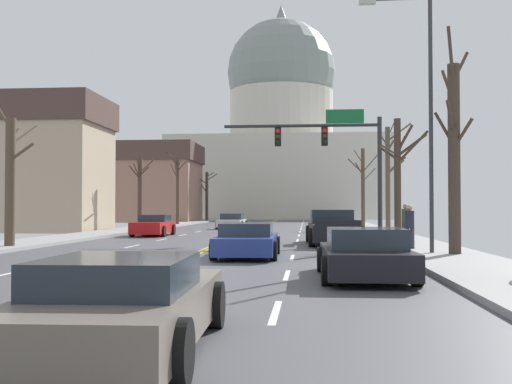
# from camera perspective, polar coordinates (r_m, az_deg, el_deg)

# --- Properties ---
(ground) EXTENTS (20.00, 180.00, 0.20)m
(ground) POSITION_cam_1_polar(r_m,az_deg,el_deg) (18.58, -7.61, -6.55)
(ground) COLOR #4A4A4F
(signal_gantry) EXTENTS (7.91, 0.41, 6.44)m
(signal_gantry) POSITION_cam_1_polar(r_m,az_deg,el_deg) (30.27, 7.45, 4.31)
(signal_gantry) COLOR #28282D
(signal_gantry) RESTS_ON ground
(street_lamp_right) EXTENTS (2.47, 0.24, 8.84)m
(street_lamp_right) POSITION_cam_1_polar(r_m,az_deg,el_deg) (21.35, 15.52, 8.45)
(street_lamp_right) COLOR #333338
(street_lamp_right) RESTS_ON ground
(capitol_building) EXTENTS (32.06, 21.49, 33.05)m
(capitol_building) POSITION_cam_1_polar(r_m,az_deg,el_deg) (92.41, 2.42, 5.16)
(capitol_building) COLOR beige
(capitol_building) RESTS_ON ground
(pickup_truck_near_00) EXTENTS (2.45, 5.65, 1.56)m
(pickup_truck_near_00) POSITION_cam_1_polar(r_m,az_deg,el_deg) (27.26, 7.31, -3.49)
(pickup_truck_near_00) COLOR black
(pickup_truck_near_00) RESTS_ON ground
(sedan_near_01) EXTENTS (2.17, 4.51, 1.14)m
(sedan_near_01) POSITION_cam_1_polar(r_m,az_deg,el_deg) (20.12, -0.85, -4.68)
(sedan_near_01) COLOR navy
(sedan_near_01) RESTS_ON ground
(sedan_near_02) EXTENTS (2.17, 4.51, 1.19)m
(sedan_near_02) POSITION_cam_1_polar(r_m,az_deg,el_deg) (14.30, 10.30, -5.92)
(sedan_near_02) COLOR black
(sedan_near_02) RESTS_ON ground
(sedan_near_03) EXTENTS (2.09, 4.43, 1.11)m
(sedan_near_03) POSITION_cam_1_polar(r_m,az_deg,el_deg) (7.23, -12.50, -10.54)
(sedan_near_03) COLOR #6B6056
(sedan_near_03) RESTS_ON ground
(sedan_oncoming_00) EXTENTS (2.08, 4.46, 1.23)m
(sedan_oncoming_00) POSITION_cam_1_polar(r_m,az_deg,el_deg) (35.80, -9.73, -3.20)
(sedan_oncoming_00) COLOR #B71414
(sedan_oncoming_00) RESTS_ON ground
(sedan_oncoming_01) EXTENTS (2.12, 4.36, 1.19)m
(sedan_oncoming_01) POSITION_cam_1_polar(r_m,az_deg,el_deg) (46.89, -2.31, -2.84)
(sedan_oncoming_01) COLOR silver
(sedan_oncoming_01) RESTS_ON ground
(flank_building_00) EXTENTS (13.17, 9.13, 8.92)m
(flank_building_00) POSITION_cam_1_polar(r_m,az_deg,el_deg) (69.96, -10.87, 0.90)
(flank_building_00) COLOR #8C6656
(flank_building_00) RESTS_ON ground
(flank_building_01) EXTENTS (12.08, 6.83, 9.29)m
(flank_building_01) POSITION_cam_1_polar(r_m,az_deg,el_deg) (44.83, -21.65, 2.52)
(flank_building_01) COLOR tan
(flank_building_01) RESTS_ON ground
(bare_tree_00) EXTENTS (1.19, 2.36, 7.30)m
(bare_tree_00) POSITION_cam_1_polar(r_m,az_deg,el_deg) (20.87, 18.35, 3.60)
(bare_tree_00) COLOR #423328
(bare_tree_00) RESTS_ON ground
(bare_tree_01) EXTENTS (2.13, 1.52, 6.74)m
(bare_tree_01) POSITION_cam_1_polar(r_m,az_deg,el_deg) (55.35, -7.51, 0.50)
(bare_tree_01) COLOR #423328
(bare_tree_01) RESTS_ON ground
(bare_tree_02) EXTENTS (1.73, 1.76, 6.67)m
(bare_tree_02) POSITION_cam_1_polar(r_m,az_deg,el_deg) (36.59, 12.51, 1.49)
(bare_tree_02) COLOR brown
(bare_tree_02) RESTS_ON ground
(bare_tree_03) EXTENTS (2.35, 2.03, 5.97)m
(bare_tree_03) POSITION_cam_1_polar(r_m,az_deg,el_deg) (25.85, -22.36, 1.28)
(bare_tree_03) COLOR #4C3D2D
(bare_tree_03) RESTS_ON ground
(bare_tree_04) EXTENTS (2.16, 2.14, 5.31)m
(bare_tree_04) POSITION_cam_1_polar(r_m,az_deg,el_deg) (26.07, 13.44, 1.59)
(bare_tree_04) COLOR #423328
(bare_tree_04) RESTS_ON ground
(bare_tree_05) EXTENTS (2.52, 1.06, 5.72)m
(bare_tree_05) POSITION_cam_1_polar(r_m,az_deg,el_deg) (71.00, -4.71, -0.27)
(bare_tree_05) COLOR #423328
(bare_tree_05) RESTS_ON ground
(bare_tree_06) EXTENTS (2.48, 2.74, 6.13)m
(bare_tree_06) POSITION_cam_1_polar(r_m,az_deg,el_deg) (47.25, 10.15, 0.65)
(bare_tree_06) COLOR #4C3D2D
(bare_tree_06) RESTS_ON ground
(bare_tree_07) EXTENTS (1.52, 1.85, 5.23)m
(bare_tree_07) POSITION_cam_1_polar(r_m,az_deg,el_deg) (44.12, -11.01, 0.14)
(bare_tree_07) COLOR #423328
(bare_tree_07) RESTS_ON ground
(pedestrian_00) EXTENTS (0.35, 0.34, 1.68)m
(pedestrian_00) POSITION_cam_1_polar(r_m,az_deg,el_deg) (28.00, 14.06, -2.65)
(pedestrian_00) COLOR #33333D
(pedestrian_00) RESTS_ON ground
(pedestrian_01) EXTENTS (0.35, 0.34, 1.63)m
(pedestrian_01) POSITION_cam_1_polar(r_m,az_deg,el_deg) (22.93, 14.43, -3.00)
(pedestrian_01) COLOR #33333D
(pedestrian_01) RESTS_ON ground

